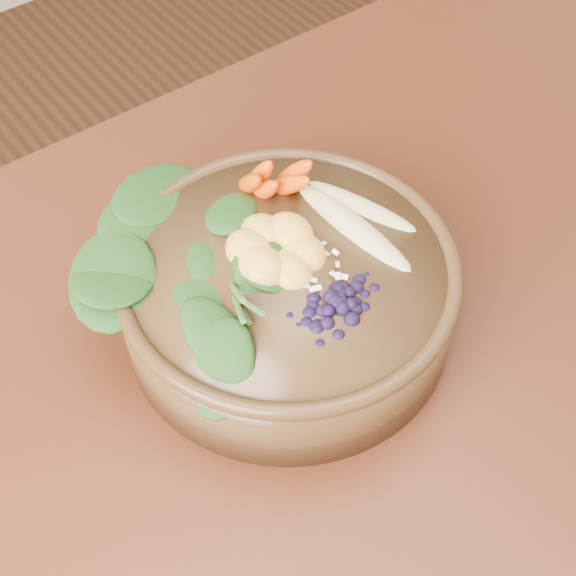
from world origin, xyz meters
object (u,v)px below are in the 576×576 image
(dining_table, at_px, (525,284))
(kale_heap, at_px, (199,234))
(carrot_cluster, at_px, (274,154))
(banana_halves, at_px, (358,204))
(blueberry_pile, at_px, (341,291))
(mandarin_cluster, at_px, (276,239))
(stoneware_bowl, at_px, (288,295))

(dining_table, distance_m, kale_heap, 0.42)
(carrot_cluster, xyz_separation_m, banana_halves, (0.04, -0.08, -0.03))
(banana_halves, bearing_deg, carrot_cluster, 113.06)
(kale_heap, bearing_deg, dining_table, -20.56)
(banana_halves, height_order, blueberry_pile, blueberry_pile)
(mandarin_cluster, bearing_deg, stoneware_bowl, -92.58)
(kale_heap, height_order, carrot_cluster, carrot_cluster)
(carrot_cluster, bearing_deg, banana_halves, -66.94)
(carrot_cluster, relative_size, blueberry_pile, 0.60)
(stoneware_bowl, relative_size, carrot_cluster, 3.62)
(dining_table, relative_size, stoneware_bowl, 5.09)
(dining_table, xyz_separation_m, carrot_cluster, (-0.25, 0.16, 0.22))
(banana_halves, bearing_deg, mandarin_cluster, 170.25)
(blueberry_pile, bearing_deg, stoneware_bowl, 96.63)
(dining_table, bearing_deg, kale_heap, 159.44)
(stoneware_bowl, bearing_deg, blueberry_pile, -83.37)
(kale_heap, height_order, blueberry_pile, kale_heap)
(carrot_cluster, xyz_separation_m, mandarin_cluster, (-0.05, -0.07, -0.03))
(dining_table, bearing_deg, carrot_cluster, 147.37)
(banana_halves, relative_size, blueberry_pile, 1.23)
(kale_heap, relative_size, banana_halves, 1.15)
(stoneware_bowl, distance_m, blueberry_pile, 0.09)
(dining_table, xyz_separation_m, stoneware_bowl, (-0.30, 0.07, 0.14))
(mandarin_cluster, distance_m, blueberry_pile, 0.08)
(kale_heap, relative_size, carrot_cluster, 2.38)
(kale_heap, relative_size, mandarin_cluster, 2.07)
(stoneware_bowl, xyz_separation_m, banana_halves, (0.09, 0.01, 0.06))
(kale_heap, distance_m, mandarin_cluster, 0.07)
(dining_table, height_order, kale_heap, kale_heap)
(mandarin_cluster, xyz_separation_m, blueberry_pile, (0.01, -0.08, 0.00))
(dining_table, relative_size, banana_halves, 8.95)
(dining_table, bearing_deg, blueberry_pile, 179.04)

